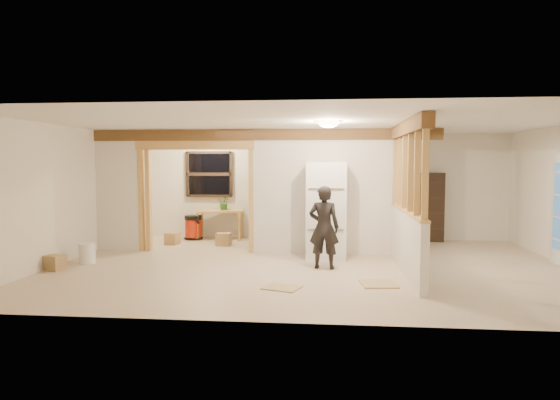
# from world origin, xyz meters

# --- Properties ---
(floor) EXTENTS (9.00, 6.50, 0.01)m
(floor) POSITION_xyz_m (0.00, 0.00, -0.01)
(floor) COLOR #C4AD91
(floor) RESTS_ON ground
(ceiling) EXTENTS (9.00, 6.50, 0.01)m
(ceiling) POSITION_xyz_m (0.00, 0.00, 2.50)
(ceiling) COLOR white
(wall_back) EXTENTS (9.00, 0.01, 2.50)m
(wall_back) POSITION_xyz_m (0.00, 3.25, 1.25)
(wall_back) COLOR silver
(wall_back) RESTS_ON floor
(wall_front) EXTENTS (9.00, 0.01, 2.50)m
(wall_front) POSITION_xyz_m (0.00, -3.25, 1.25)
(wall_front) COLOR silver
(wall_front) RESTS_ON floor
(wall_left) EXTENTS (0.01, 6.50, 2.50)m
(wall_left) POSITION_xyz_m (-4.50, 0.00, 1.25)
(wall_left) COLOR silver
(wall_left) RESTS_ON floor
(partition_left_stub) EXTENTS (0.90, 0.12, 2.50)m
(partition_left_stub) POSITION_xyz_m (-4.05, 1.20, 1.25)
(partition_left_stub) COLOR silver
(partition_left_stub) RESTS_ON floor
(partition_center) EXTENTS (2.80, 0.12, 2.50)m
(partition_center) POSITION_xyz_m (0.20, 1.20, 1.25)
(partition_center) COLOR silver
(partition_center) RESTS_ON floor
(doorway_frame) EXTENTS (2.46, 0.14, 2.20)m
(doorway_frame) POSITION_xyz_m (-2.40, 1.20, 1.10)
(doorway_frame) COLOR tan
(doorway_frame) RESTS_ON floor
(header_beam_back) EXTENTS (7.00, 0.18, 0.22)m
(header_beam_back) POSITION_xyz_m (-1.00, 1.20, 2.38)
(header_beam_back) COLOR brown
(header_beam_back) RESTS_ON ceiling
(header_beam_right) EXTENTS (0.18, 3.30, 0.22)m
(header_beam_right) POSITION_xyz_m (1.60, -0.40, 2.38)
(header_beam_right) COLOR brown
(header_beam_right) RESTS_ON ceiling
(pony_wall) EXTENTS (0.12, 3.20, 1.00)m
(pony_wall) POSITION_xyz_m (1.60, -0.40, 0.50)
(pony_wall) COLOR silver
(pony_wall) RESTS_ON floor
(stud_partition) EXTENTS (0.14, 3.20, 1.32)m
(stud_partition) POSITION_xyz_m (1.60, -0.40, 1.66)
(stud_partition) COLOR tan
(stud_partition) RESTS_ON pony_wall
(window_back) EXTENTS (1.12, 0.10, 1.10)m
(window_back) POSITION_xyz_m (-2.60, 3.17, 1.55)
(window_back) COLOR black
(window_back) RESTS_ON wall_back
(ceiling_dome_main) EXTENTS (0.36, 0.36, 0.16)m
(ceiling_dome_main) POSITION_xyz_m (0.30, -0.50, 2.48)
(ceiling_dome_main) COLOR #FFEABF
(ceiling_dome_main) RESTS_ON ceiling
(ceiling_dome_util) EXTENTS (0.32, 0.32, 0.14)m
(ceiling_dome_util) POSITION_xyz_m (-2.50, 2.30, 2.48)
(ceiling_dome_util) COLOR #FFEABF
(ceiling_dome_util) RESTS_ON ceiling
(hanging_bulb) EXTENTS (0.07, 0.07, 0.07)m
(hanging_bulb) POSITION_xyz_m (-2.00, 1.60, 2.18)
(hanging_bulb) COLOR #FFD88C
(hanging_bulb) RESTS_ON ceiling
(refrigerator) EXTENTS (0.75, 0.73, 1.83)m
(refrigerator) POSITION_xyz_m (0.27, 0.77, 0.92)
(refrigerator) COLOR silver
(refrigerator) RESTS_ON floor
(woman) EXTENTS (0.57, 0.41, 1.43)m
(woman) POSITION_xyz_m (0.23, -0.24, 0.72)
(woman) COLOR black
(woman) RESTS_ON floor
(work_table) EXTENTS (1.19, 0.77, 0.69)m
(work_table) POSITION_xyz_m (-2.28, 2.92, 0.35)
(work_table) COLOR tan
(work_table) RESTS_ON floor
(potted_plant) EXTENTS (0.38, 0.36, 0.34)m
(potted_plant) POSITION_xyz_m (-2.19, 3.00, 0.86)
(potted_plant) COLOR #347131
(potted_plant) RESTS_ON work_table
(shop_vac) EXTENTS (0.52, 0.52, 0.58)m
(shop_vac) POSITION_xyz_m (-2.91, 2.81, 0.29)
(shop_vac) COLOR #B72109
(shop_vac) RESTS_ON floor
(bookshelf) EXTENTS (0.80, 0.27, 1.60)m
(bookshelf) POSITION_xyz_m (2.56, 3.05, 0.80)
(bookshelf) COLOR black
(bookshelf) RESTS_ON floor
(bucket) EXTENTS (0.31, 0.31, 0.37)m
(bucket) POSITION_xyz_m (-4.04, -0.22, 0.19)
(bucket) COLOR white
(bucket) RESTS_ON floor
(box_util_a) EXTENTS (0.33, 0.28, 0.27)m
(box_util_a) POSITION_xyz_m (-2.00, 2.01, 0.14)
(box_util_a) COLOR #AB8553
(box_util_a) RESTS_ON floor
(box_util_b) EXTENTS (0.32, 0.32, 0.26)m
(box_util_b) POSITION_xyz_m (-3.17, 2.04, 0.13)
(box_util_b) COLOR #AB8553
(box_util_b) RESTS_ON floor
(box_front) EXTENTS (0.37, 0.34, 0.25)m
(box_front) POSITION_xyz_m (-4.32, -0.80, 0.13)
(box_front) COLOR #AB8553
(box_front) RESTS_ON floor
(floor_panel_near) EXTENTS (0.57, 0.57, 0.02)m
(floor_panel_near) POSITION_xyz_m (1.06, -1.31, 0.01)
(floor_panel_near) COLOR tan
(floor_panel_near) RESTS_ON floor
(floor_panel_far) EXTENTS (0.61, 0.55, 0.02)m
(floor_panel_far) POSITION_xyz_m (-0.36, -1.67, 0.01)
(floor_panel_far) COLOR tan
(floor_panel_far) RESTS_ON floor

